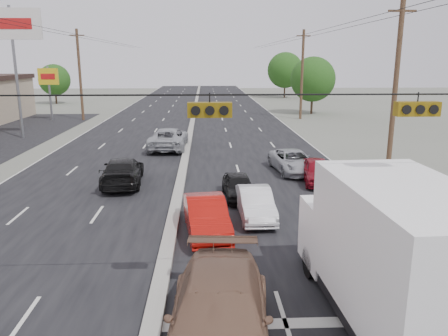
{
  "coord_description": "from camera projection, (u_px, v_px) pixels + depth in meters",
  "views": [
    {
      "loc": [
        1.38,
        -10.34,
        6.57
      ],
      "look_at": [
        2.16,
        7.44,
        2.2
      ],
      "focal_mm": 35.0,
      "sensor_mm": 36.0,
      "label": 1
    }
  ],
  "objects": [
    {
      "name": "tree_left_far",
      "position": [
        54.0,
        80.0,
        67.93
      ],
      "size": [
        4.8,
        4.8,
        6.12
      ],
      "color": "#382619",
      "rests_on": "ground"
    },
    {
      "name": "utility_pole_right_b",
      "position": [
        395.0,
        87.0,
        25.4
      ],
      "size": [
        1.6,
        0.3,
        10.0
      ],
      "color": "#422D1E",
      "rests_on": "ground"
    },
    {
      "name": "queue_car_c",
      "position": [
        293.0,
        162.0,
        26.36
      ],
      "size": [
        2.7,
        4.94,
        1.31
      ],
      "primitive_type": "imported",
      "rotation": [
        0.0,
        0.0,
        0.11
      ],
      "color": "#A3A5AA",
      "rests_on": "ground"
    },
    {
      "name": "queue_car_b",
      "position": [
        255.0,
        204.0,
        18.63
      ],
      "size": [
        1.47,
        3.92,
        1.28
      ],
      "primitive_type": "imported",
      "rotation": [
        0.0,
        0.0,
        0.03
      ],
      "color": "white",
      "rests_on": "ground"
    },
    {
      "name": "pole_sign_billboard",
      "position": [
        12.0,
        32.0,
        35.97
      ],
      "size": [
        5.0,
        0.25,
        11.0
      ],
      "color": "slate",
      "rests_on": "ground"
    },
    {
      "name": "red_sedan",
      "position": [
        206.0,
        216.0,
        16.91
      ],
      "size": [
        1.99,
        4.45,
        1.42
      ],
      "primitive_type": "imported",
      "rotation": [
        0.0,
        0.0,
        0.12
      ],
      "color": "#AA100A",
      "rests_on": "ground"
    },
    {
      "name": "tree_right_far",
      "position": [
        285.0,
        70.0,
        78.95
      ],
      "size": [
        6.4,
        6.4,
        8.16
      ],
      "color": "#382619",
      "rests_on": "ground"
    },
    {
      "name": "pole_sign_far",
      "position": [
        49.0,
        81.0,
        48.61
      ],
      "size": [
        2.2,
        0.25,
        6.0
      ],
      "color": "slate",
      "rests_on": "ground"
    },
    {
      "name": "tan_sedan",
      "position": [
        219.0,
        317.0,
        10.03
      ],
      "size": [
        2.77,
        5.99,
        1.69
      ],
      "primitive_type": "imported",
      "rotation": [
        0.0,
        0.0,
        -0.07
      ],
      "color": "brown",
      "rests_on": "ground"
    },
    {
      "name": "traffic_signals",
      "position": [
        205.0,
        108.0,
        10.29
      ],
      "size": [
        25.0,
        0.3,
        0.54
      ],
      "color": "black",
      "rests_on": "ground"
    },
    {
      "name": "road_surface",
      "position": [
        190.0,
        133.0,
        40.64
      ],
      "size": [
        20.0,
        160.0,
        0.02
      ],
      "primitive_type": "cube",
      "color": "black",
      "rests_on": "ground"
    },
    {
      "name": "utility_pole_right_c",
      "position": [
        302.0,
        74.0,
        49.66
      ],
      "size": [
        1.6,
        0.3,
        10.0
      ],
      "color": "#422D1E",
      "rests_on": "ground"
    },
    {
      "name": "queue_car_e",
      "position": [
        317.0,
        171.0,
        24.02
      ],
      "size": [
        1.96,
        4.07,
        1.34
      ],
      "primitive_type": "imported",
      "rotation": [
        0.0,
        0.0,
        -0.1
      ],
      "color": "maroon",
      "rests_on": "ground"
    },
    {
      "name": "queue_car_d",
      "position": [
        360.0,
        217.0,
        17.05
      ],
      "size": [
        2.25,
        4.66,
        1.31
      ],
      "primitive_type": "imported",
      "rotation": [
        0.0,
        0.0,
        0.09
      ],
      "color": "navy",
      "rests_on": "ground"
    },
    {
      "name": "oncoming_far",
      "position": [
        169.0,
        139.0,
        33.21
      ],
      "size": [
        2.89,
        5.94,
        1.62
      ],
      "primitive_type": "imported",
      "rotation": [
        0.0,
        0.0,
        3.11
      ],
      "color": "#A0A2A7",
      "rests_on": "ground"
    },
    {
      "name": "utility_pole_left_c",
      "position": [
        80.0,
        74.0,
        48.59
      ],
      "size": [
        1.6,
        0.3,
        10.0
      ],
      "color": "#422D1E",
      "rests_on": "ground"
    },
    {
      "name": "queue_car_a",
      "position": [
        239.0,
        186.0,
        21.31
      ],
      "size": [
        1.66,
        3.66,
        1.22
      ],
      "primitive_type": "imported",
      "rotation": [
        0.0,
        0.0,
        0.06
      ],
      "color": "black",
      "rests_on": "ground"
    },
    {
      "name": "box_truck",
      "position": [
        390.0,
        253.0,
        10.71
      ],
      "size": [
        2.97,
        7.72,
        3.87
      ],
      "rotation": [
        0.0,
        0.0,
        0.04
      ],
      "color": "black",
      "rests_on": "ground"
    },
    {
      "name": "ground",
      "position": [
        155.0,
        316.0,
        11.54
      ],
      "size": [
        200.0,
        200.0,
        0.0
      ],
      "primitive_type": "plane",
      "color": "#606356",
      "rests_on": "ground"
    },
    {
      "name": "oncoming_near",
      "position": [
        123.0,
        171.0,
        23.71
      ],
      "size": [
        2.46,
        5.22,
        1.47
      ],
      "primitive_type": "imported",
      "rotation": [
        0.0,
        0.0,
        3.22
      ],
      "color": "black",
      "rests_on": "ground"
    },
    {
      "name": "center_median",
      "position": [
        190.0,
        132.0,
        40.62
      ],
      "size": [
        0.5,
        160.0,
        0.2
      ],
      "primitive_type": "cube",
      "color": "gray",
      "rests_on": "ground"
    },
    {
      "name": "tree_right_mid",
      "position": [
        313.0,
        79.0,
        54.8
      ],
      "size": [
        5.6,
        5.6,
        7.14
      ],
      "color": "#382619",
      "rests_on": "ground"
    }
  ]
}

